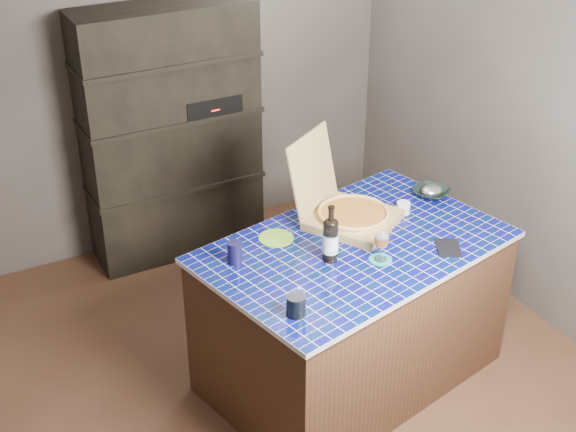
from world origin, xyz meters
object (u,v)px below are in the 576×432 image
kitchen_island (352,312)px  wine_glass (382,240)px  mead_bottle (330,239)px  dvd_case (448,248)px  pizza_box (349,212)px  bowl (432,193)px

kitchen_island → wine_glass: (0.04, -0.19, 0.57)m
mead_bottle → wine_glass: 0.26m
wine_glass → dvd_case: 0.41m
kitchen_island → wine_glass: bearing=-92.1°
mead_bottle → wine_glass: size_ratio=1.86×
kitchen_island → pizza_box: bearing=54.1°
pizza_box → kitchen_island: bearing=-145.0°
pizza_box → dvd_case: pizza_box is taller
pizza_box → mead_bottle: bearing=-167.2°
dvd_case → bowl: (0.28, 0.52, 0.02)m
mead_bottle → wine_glass: (0.23, -0.13, -0.00)m
pizza_box → wine_glass: 0.42m
wine_glass → dvd_case: bearing=-11.5°
kitchen_island → dvd_case: dvd_case is taller
bowl → kitchen_island: bearing=-160.1°
mead_bottle → bowl: (0.89, 0.32, -0.10)m
kitchen_island → dvd_case: 0.67m
dvd_case → bowl: bowl is taller
pizza_box → bowl: bearing=-28.9°
dvd_case → kitchen_island: bearing=176.5°
kitchen_island → wine_glass: wine_glass is taller
bowl → wine_glass: bearing=-146.1°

